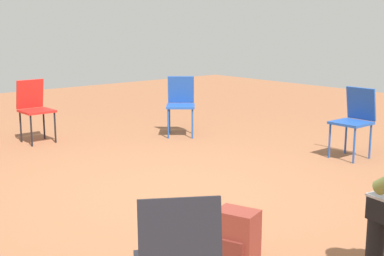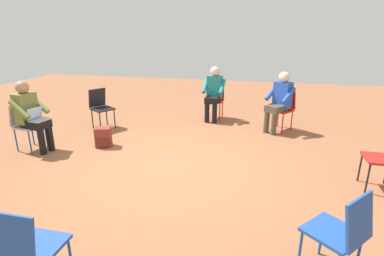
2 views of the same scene
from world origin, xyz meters
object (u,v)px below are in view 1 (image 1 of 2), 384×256
Objects in this scene: chair_east at (355,117)px; backpack_near_laptop_user at (237,238)px; chair_north at (34,106)px; chair_northeast at (181,101)px.

chair_east is 2.36× the size of backpack_near_laptop_user.
chair_east is 3.32m from backpack_near_laptop_user.
chair_east is at bearing 19.45° from backpack_near_laptop_user.
chair_north is 2.36× the size of backpack_near_laptop_user.
backpack_near_laptop_user is at bearing 96.82° from chair_northeast.
chair_north is at bearing 12.96° from chair_northeast.
chair_north is at bearing 37.68° from chair_east.
chair_east is (0.76, -2.38, 0.00)m from chair_northeast.
chair_northeast is 2.04m from chair_north.
chair_northeast reaches higher than backpack_near_laptop_user.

